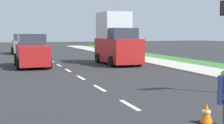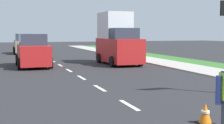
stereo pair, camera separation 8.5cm
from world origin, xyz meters
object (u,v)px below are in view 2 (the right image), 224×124
at_px(traffic_cone_far, 205,113).
at_px(delivery_truck, 118,40).
at_px(car_oncoming_second, 33,52).
at_px(car_oncoming_third, 24,44).

bearing_deg(traffic_cone_far, delivery_truck, 78.25).
xyz_separation_m(traffic_cone_far, car_oncoming_second, (-2.73, 14.03, 0.72)).
height_order(traffic_cone_far, car_oncoming_third, car_oncoming_third).
bearing_deg(car_oncoming_second, car_oncoming_third, 89.06).
bearing_deg(car_oncoming_third, car_oncoming_second, -90.94).
distance_m(traffic_cone_far, delivery_truck, 14.24).
height_order(car_oncoming_third, car_oncoming_second, car_oncoming_second).
height_order(traffic_cone_far, car_oncoming_second, car_oncoming_second).
bearing_deg(traffic_cone_far, car_oncoming_second, 101.02).
bearing_deg(car_oncoming_second, delivery_truck, -1.60).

